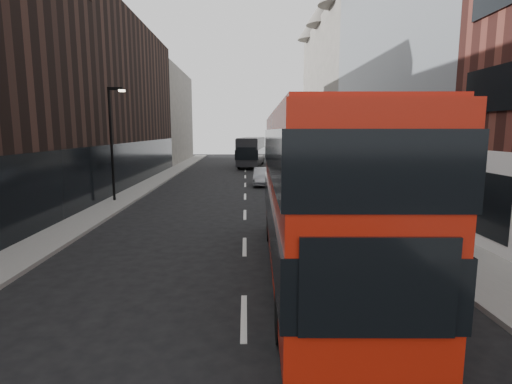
{
  "coord_description": "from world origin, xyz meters",
  "views": [
    {
      "loc": [
        0.06,
        -7.2,
        4.53
      ],
      "look_at": [
        0.4,
        5.92,
        2.5
      ],
      "focal_mm": 28.0,
      "sensor_mm": 36.0,
      "label": 1
    }
  ],
  "objects": [
    {
      "name": "building_left_mid",
      "position": [
        -11.5,
        30.0,
        7.0
      ],
      "size": [
        5.0,
        24.0,
        14.0
      ],
      "primitive_type": "cube",
      "color": "black",
      "rests_on": "ground"
    },
    {
      "name": "car_b",
      "position": [
        1.5,
        26.0,
        0.72
      ],
      "size": [
        1.81,
        4.46,
        1.44
      ],
      "primitive_type": "imported",
      "rotation": [
        0.0,
        0.0,
        -0.07
      ],
      "color": "gray",
      "rests_on": "ground"
    },
    {
      "name": "car_a",
      "position": [
        3.08,
        15.48,
        0.75
      ],
      "size": [
        1.91,
        4.46,
        1.5
      ],
      "primitive_type": "imported",
      "rotation": [
        0.0,
        0.0,
        0.03
      ],
      "color": "black",
      "rests_on": "ground"
    },
    {
      "name": "building_modern_block",
      "position": [
        11.47,
        21.0,
        9.9
      ],
      "size": [
        5.03,
        22.0,
        20.0
      ],
      "color": "#9AA0A4",
      "rests_on": "ground"
    },
    {
      "name": "street_lamp",
      "position": [
        -8.22,
        18.0,
        4.18
      ],
      "size": [
        1.06,
        0.22,
        7.0
      ],
      "color": "black",
      "rests_on": "sidewalk_left"
    },
    {
      "name": "building_victorian",
      "position": [
        11.38,
        44.0,
        9.66
      ],
      "size": [
        6.5,
        24.0,
        21.0
      ],
      "color": "#67635B",
      "rests_on": "ground"
    },
    {
      "name": "car_c",
      "position": [
        4.12,
        29.2,
        0.72
      ],
      "size": [
        2.19,
        5.05,
        1.45
      ],
      "primitive_type": "imported",
      "rotation": [
        0.0,
        0.0,
        -0.03
      ],
      "color": "black",
      "rests_on": "ground"
    },
    {
      "name": "sidewalk_right",
      "position": [
        7.5,
        25.0,
        0.07
      ],
      "size": [
        3.0,
        80.0,
        0.15
      ],
      "primitive_type": "cube",
      "color": "slate",
      "rests_on": "ground"
    },
    {
      "name": "grey_bus",
      "position": [
        0.8,
        43.57,
        1.96
      ],
      "size": [
        3.98,
        11.52,
        3.65
      ],
      "rotation": [
        0.0,
        0.0,
        -0.12
      ],
      "color": "black",
      "rests_on": "ground"
    },
    {
      "name": "red_bus",
      "position": [
        2.25,
        4.79,
        2.83
      ],
      "size": [
        3.33,
        12.72,
        5.1
      ],
      "rotation": [
        0.0,
        0.0,
        -0.03
      ],
      "color": "#AF1A0A",
      "rests_on": "ground"
    },
    {
      "name": "building_left_far",
      "position": [
        -11.5,
        52.0,
        6.5
      ],
      "size": [
        5.0,
        20.0,
        13.0
      ],
      "primitive_type": "cube",
      "color": "#67635B",
      "rests_on": "ground"
    },
    {
      "name": "sidewalk_left",
      "position": [
        -8.0,
        25.0,
        0.07
      ],
      "size": [
        2.0,
        80.0,
        0.15
      ],
      "primitive_type": "cube",
      "color": "slate",
      "rests_on": "ground"
    },
    {
      "name": "ground",
      "position": [
        0.0,
        0.0,
        0.0
      ],
      "size": [
        140.0,
        140.0,
        0.0
      ],
      "primitive_type": "plane",
      "color": "black",
      "rests_on": "ground"
    }
  ]
}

